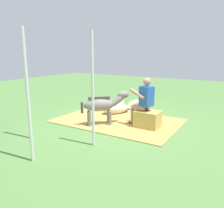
# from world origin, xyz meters

# --- Properties ---
(ground_plane) EXTENTS (24.00, 24.00, 0.00)m
(ground_plane) POSITION_xyz_m (0.00, 0.00, 0.00)
(ground_plane) COLOR #568442
(hay_patch) EXTENTS (3.49, 2.35, 0.02)m
(hay_patch) POSITION_xyz_m (0.19, -0.15, 0.01)
(hay_patch) COLOR tan
(hay_patch) RESTS_ON ground
(hay_bale) EXTENTS (0.64, 0.50, 0.46)m
(hay_bale) POSITION_xyz_m (-0.77, -0.05, 0.23)
(hay_bale) COLOR tan
(hay_bale) RESTS_ON ground
(person_seated) EXTENTS (0.72, 0.55, 1.34)m
(person_seated) POSITION_xyz_m (-0.62, -0.08, 0.73)
(person_seated) COLOR tan
(person_seated) RESTS_ON ground
(pony_standing) EXTENTS (1.08, 1.05, 0.93)m
(pony_standing) POSITION_xyz_m (0.39, 0.39, 0.57)
(pony_standing) COLOR slate
(pony_standing) RESTS_ON ground
(pony_lying) EXTENTS (1.00, 1.25, 0.42)m
(pony_lying) POSITION_xyz_m (0.61, -0.87, 0.19)
(pony_lying) COLOR beige
(pony_lying) RESTS_ON ground
(tent_pole_left) EXTENTS (0.06, 0.06, 2.41)m
(tent_pole_left) POSITION_xyz_m (-0.25, 1.69, 1.20)
(tent_pole_left) COLOR silver
(tent_pole_left) RESTS_ON ground
(tent_pole_right) EXTENTS (0.06, 0.06, 2.41)m
(tent_pole_right) POSITION_xyz_m (1.25, 2.12, 1.20)
(tent_pole_right) COLOR silver
(tent_pole_right) RESTS_ON ground
(tent_pole_mid) EXTENTS (0.06, 0.06, 2.41)m
(tent_pole_mid) POSITION_xyz_m (0.28, 2.88, 1.20)
(tent_pole_mid) COLOR silver
(tent_pole_mid) RESTS_ON ground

